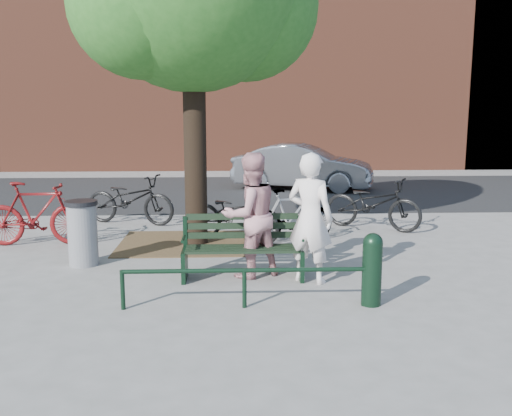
{
  "coord_description": "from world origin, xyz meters",
  "views": [
    {
      "loc": [
        -0.13,
        -7.98,
        2.48
      ],
      "look_at": [
        0.23,
        1.0,
        0.87
      ],
      "focal_mm": 40.0,
      "sensor_mm": 36.0,
      "label": 1
    }
  ],
  "objects_px": {
    "park_bench": "(243,246)",
    "bicycle_c": "(235,214)",
    "person_left": "(310,218)",
    "parked_car": "(303,167)",
    "litter_bin": "(82,233)",
    "bollard": "(372,267)",
    "person_right": "(250,215)"
  },
  "relations": [
    {
      "from": "parked_car",
      "to": "bollard",
      "type": "bearing_deg",
      "value": -164.76
    },
    {
      "from": "person_right",
      "to": "litter_bin",
      "type": "relative_size",
      "value": 1.78
    },
    {
      "from": "person_left",
      "to": "bicycle_c",
      "type": "bearing_deg",
      "value": -35.03
    },
    {
      "from": "litter_bin",
      "to": "bollard",
      "type": "bearing_deg",
      "value": -26.12
    },
    {
      "from": "person_left",
      "to": "parked_car",
      "type": "relative_size",
      "value": 0.45
    },
    {
      "from": "litter_bin",
      "to": "person_left",
      "type": "bearing_deg",
      "value": -16.25
    },
    {
      "from": "person_right",
      "to": "bicycle_c",
      "type": "xyz_separation_m",
      "value": [
        -0.22,
        2.24,
        -0.41
      ]
    },
    {
      "from": "person_left",
      "to": "bollard",
      "type": "relative_size",
      "value": 1.99
    },
    {
      "from": "bollard",
      "to": "person_left",
      "type": "bearing_deg",
      "value": 122.91
    },
    {
      "from": "bollard",
      "to": "bicycle_c",
      "type": "xyz_separation_m",
      "value": [
        -1.71,
        3.55,
        0.0
      ]
    },
    {
      "from": "bollard",
      "to": "parked_car",
      "type": "xyz_separation_m",
      "value": [
        0.36,
        10.11,
        0.18
      ]
    },
    {
      "from": "bollard",
      "to": "park_bench",
      "type": "bearing_deg",
      "value": 142.25
    },
    {
      "from": "bicycle_c",
      "to": "person_right",
      "type": "bearing_deg",
      "value": -140.83
    },
    {
      "from": "park_bench",
      "to": "litter_bin",
      "type": "height_order",
      "value": "litter_bin"
    },
    {
      "from": "person_right",
      "to": "bicycle_c",
      "type": "height_order",
      "value": "person_right"
    },
    {
      "from": "park_bench",
      "to": "litter_bin",
      "type": "distance_m",
      "value": 2.62
    },
    {
      "from": "person_left",
      "to": "parked_car",
      "type": "height_order",
      "value": "person_left"
    },
    {
      "from": "park_bench",
      "to": "litter_bin",
      "type": "bearing_deg",
      "value": 162.86
    },
    {
      "from": "person_left",
      "to": "bicycle_c",
      "type": "distance_m",
      "value": 2.79
    },
    {
      "from": "person_right",
      "to": "parked_car",
      "type": "relative_size",
      "value": 0.44
    },
    {
      "from": "litter_bin",
      "to": "parked_car",
      "type": "xyz_separation_m",
      "value": [
        4.46,
        8.1,
        0.16
      ]
    },
    {
      "from": "person_left",
      "to": "bollard",
      "type": "bearing_deg",
      "value": 155.38
    },
    {
      "from": "litter_bin",
      "to": "bicycle_c",
      "type": "relative_size",
      "value": 0.54
    },
    {
      "from": "person_right",
      "to": "parked_car",
      "type": "xyz_separation_m",
      "value": [
        1.85,
        8.8,
        -0.23
      ]
    },
    {
      "from": "bollard",
      "to": "litter_bin",
      "type": "distance_m",
      "value": 4.57
    },
    {
      "from": "park_bench",
      "to": "bicycle_c",
      "type": "distance_m",
      "value": 2.32
    },
    {
      "from": "person_left",
      "to": "bollard",
      "type": "distance_m",
      "value": 1.27
    },
    {
      "from": "bicycle_c",
      "to": "bollard",
      "type": "bearing_deg",
      "value": -120.81
    },
    {
      "from": "bollard",
      "to": "litter_bin",
      "type": "relative_size",
      "value": 0.9
    },
    {
      "from": "litter_bin",
      "to": "bicycle_c",
      "type": "height_order",
      "value": "litter_bin"
    },
    {
      "from": "bollard",
      "to": "parked_car",
      "type": "bearing_deg",
      "value": 87.96
    },
    {
      "from": "person_right",
      "to": "litter_bin",
      "type": "distance_m",
      "value": 2.73
    }
  ]
}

